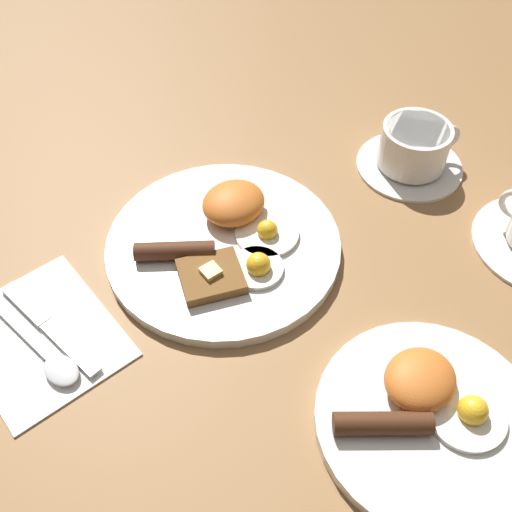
{
  "coord_description": "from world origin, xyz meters",
  "views": [
    {
      "loc": [
        0.3,
        0.39,
        0.56
      ],
      "look_at": [
        -0.01,
        0.05,
        0.03
      ],
      "focal_mm": 42.0,
      "sensor_mm": 36.0,
      "label": 1
    }
  ],
  "objects_px": {
    "teacup_near": "(414,150)",
    "spoon": "(51,360)",
    "breakfast_plate_near": "(225,241)",
    "knife": "(44,322)",
    "breakfast_plate_far": "(426,415)"
  },
  "relations": [
    {
      "from": "knife",
      "to": "spoon",
      "type": "distance_m",
      "value": 0.05
    },
    {
      "from": "breakfast_plate_far",
      "to": "knife",
      "type": "relative_size",
      "value": 1.34
    },
    {
      "from": "breakfast_plate_far",
      "to": "knife",
      "type": "height_order",
      "value": "breakfast_plate_far"
    },
    {
      "from": "breakfast_plate_near",
      "to": "teacup_near",
      "type": "relative_size",
      "value": 1.95
    },
    {
      "from": "breakfast_plate_near",
      "to": "spoon",
      "type": "height_order",
      "value": "breakfast_plate_near"
    },
    {
      "from": "teacup_near",
      "to": "spoon",
      "type": "bearing_deg",
      "value": -5.99
    },
    {
      "from": "teacup_near",
      "to": "spoon",
      "type": "xyz_separation_m",
      "value": [
        0.53,
        -0.06,
        -0.02
      ]
    },
    {
      "from": "breakfast_plate_far",
      "to": "spoon",
      "type": "relative_size",
      "value": 1.4
    },
    {
      "from": "breakfast_plate_near",
      "to": "breakfast_plate_far",
      "type": "bearing_deg",
      "value": 89.44
    },
    {
      "from": "breakfast_plate_near",
      "to": "breakfast_plate_far",
      "type": "xyz_separation_m",
      "value": [
        0.0,
        0.31,
        0.0
      ]
    },
    {
      "from": "breakfast_plate_near",
      "to": "spoon",
      "type": "relative_size",
      "value": 1.79
    },
    {
      "from": "teacup_near",
      "to": "knife",
      "type": "height_order",
      "value": "teacup_near"
    },
    {
      "from": "breakfast_plate_near",
      "to": "knife",
      "type": "xyz_separation_m",
      "value": [
        0.22,
        -0.05,
        -0.01
      ]
    },
    {
      "from": "breakfast_plate_far",
      "to": "spoon",
      "type": "height_order",
      "value": "breakfast_plate_far"
    },
    {
      "from": "spoon",
      "to": "teacup_near",
      "type": "bearing_deg",
      "value": 78.27
    }
  ]
}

